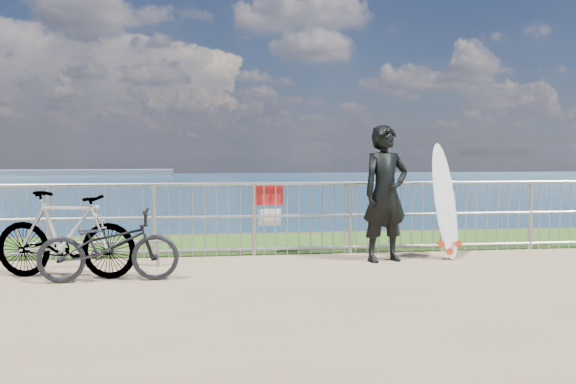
{
  "coord_description": "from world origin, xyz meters",
  "views": [
    {
      "loc": [
        -1.05,
        -6.9,
        1.57
      ],
      "look_at": [
        -0.03,
        1.2,
        1.0
      ],
      "focal_mm": 35.0,
      "sensor_mm": 36.0,
      "label": 1
    }
  ],
  "objects": [
    {
      "name": "grass_strip",
      "position": [
        0.0,
        2.7,
        0.01
      ],
      "size": [
        120.0,
        120.0,
        0.0
      ],
      "primitive_type": "plane",
      "color": "#295216",
      "rests_on": "ground"
    },
    {
      "name": "bicycle_near",
      "position": [
        -2.37,
        0.09,
        0.44
      ],
      "size": [
        1.69,
        0.63,
        0.88
      ],
      "primitive_type": "imported",
      "rotation": [
        0.0,
        0.0,
        1.6
      ],
      "color": "black",
      "rests_on": "ground"
    },
    {
      "name": "railing",
      "position": [
        0.02,
        1.6,
        0.58
      ],
      "size": [
        10.06,
        0.1,
        1.13
      ],
      "color": "#979A9F",
      "rests_on": "ground"
    },
    {
      "name": "surfer",
      "position": [
        1.35,
        0.93,
        0.98
      ],
      "size": [
        0.82,
        0.64,
        1.97
      ],
      "primitive_type": "imported",
      "rotation": [
        0.0,
        0.0,
        0.26
      ],
      "color": "black",
      "rests_on": "ground"
    },
    {
      "name": "bike_rack",
      "position": [
        -2.67,
        0.95,
        0.31
      ],
      "size": [
        1.78,
        0.05,
        0.37
      ],
      "color": "#979A9F",
      "rests_on": "ground"
    },
    {
      "name": "bicycle_far",
      "position": [
        -2.94,
        0.34,
        0.55
      ],
      "size": [
        1.89,
        0.91,
        1.1
      ],
      "primitive_type": "imported",
      "rotation": [
        0.0,
        0.0,
        1.35
      ],
      "color": "black",
      "rests_on": "ground"
    },
    {
      "name": "seascape",
      "position": [
        -43.75,
        147.49,
        -4.03
      ],
      "size": [
        260.0,
        260.0,
        5.0
      ],
      "color": "brown",
      "rests_on": "ground"
    },
    {
      "name": "surfboard",
      "position": [
        2.3,
        1.04,
        0.8
      ],
      "size": [
        0.58,
        0.56,
        1.73
      ],
      "color": "white",
      "rests_on": "ground"
    }
  ]
}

